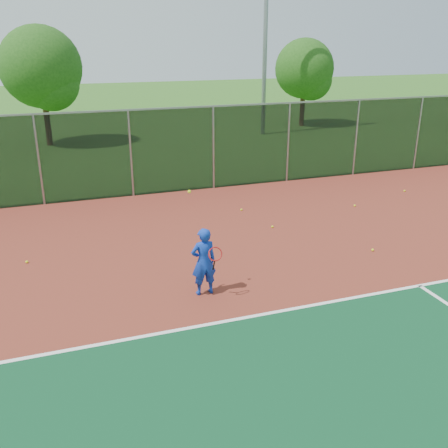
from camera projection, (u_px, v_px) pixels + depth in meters
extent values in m
plane|color=#295E1A|center=(442.00, 388.00, 8.03)|extent=(120.00, 120.00, 0.00)
cube|color=maroon|center=(370.00, 324.00, 9.80)|extent=(30.00, 20.00, 0.02)
cube|color=white|center=(420.00, 286.00, 11.29)|extent=(22.00, 0.10, 0.00)
cube|color=black|center=(213.00, 148.00, 18.12)|extent=(30.00, 0.04, 3.00)
cube|color=gray|center=(213.00, 106.00, 17.59)|extent=(30.00, 0.06, 0.06)
imported|color=#1133A7|center=(204.00, 262.00, 10.71)|extent=(0.57, 0.39, 1.53)
cylinder|color=black|center=(214.00, 265.00, 10.53)|extent=(0.03, 0.15, 0.27)
torus|color=#A51414|center=(215.00, 254.00, 10.34)|extent=(0.30, 0.13, 0.29)
sphere|color=yellow|center=(189.00, 192.00, 10.17)|extent=(0.07, 0.07, 0.07)
sphere|color=yellow|center=(373.00, 250.00, 13.12)|extent=(0.07, 0.07, 0.07)
sphere|color=yellow|center=(355.00, 206.00, 16.57)|extent=(0.07, 0.07, 0.07)
sphere|color=yellow|center=(272.00, 227.00, 14.73)|extent=(0.07, 0.07, 0.07)
sphere|color=yellow|center=(405.00, 191.00, 18.16)|extent=(0.07, 0.07, 0.07)
sphere|color=yellow|center=(27.00, 262.00, 12.42)|extent=(0.07, 0.07, 0.07)
sphere|color=yellow|center=(241.00, 210.00, 16.18)|extent=(0.07, 0.07, 0.07)
cylinder|color=gray|center=(266.00, 17.00, 26.90)|extent=(0.24, 0.24, 12.65)
cylinder|color=#3D2516|center=(48.00, 123.00, 25.76)|extent=(0.30, 0.30, 2.28)
sphere|color=#1D4913|center=(41.00, 67.00, 24.79)|extent=(4.05, 4.05, 4.05)
sphere|color=#1D4913|center=(51.00, 83.00, 24.91)|extent=(2.78, 2.78, 2.78)
cylinder|color=#3D2516|center=(302.00, 109.00, 31.56)|extent=(0.30, 0.30, 2.03)
sphere|color=#1D4913|center=(304.00, 68.00, 30.69)|extent=(3.61, 3.61, 3.61)
sphere|color=#1D4913|center=(312.00, 80.00, 30.78)|extent=(2.48, 2.48, 2.48)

